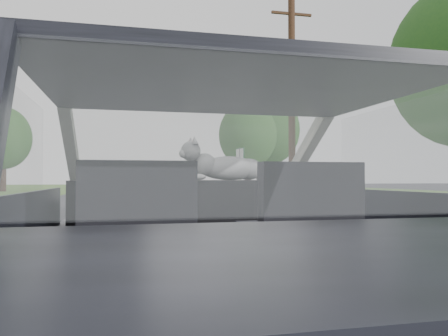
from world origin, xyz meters
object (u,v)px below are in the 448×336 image
subject_car (211,232)px  highway_sign (240,173)px  utility_pole (292,97)px  cat (230,167)px  other_car (135,183)px

subject_car → highway_sign: bearing=74.4°
highway_sign → utility_pole: (0.78, -5.16, 3.01)m
cat → highway_sign: bearing=61.5°
cat → utility_pole: 15.18m
cat → highway_sign: size_ratio=0.25×
utility_pole → cat: bearing=-113.5°
cat → other_car: other_car is taller
cat → utility_pole: utility_pole is taller
cat → other_car: bearing=77.4°
subject_car → other_car: 19.66m
subject_car → other_car: bearing=89.8°
highway_sign → utility_pole: size_ratio=0.30×
subject_car → other_car: (0.08, 19.66, 0.04)m
highway_sign → cat: bearing=-113.1°
utility_pole → highway_sign: bearing=98.6°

